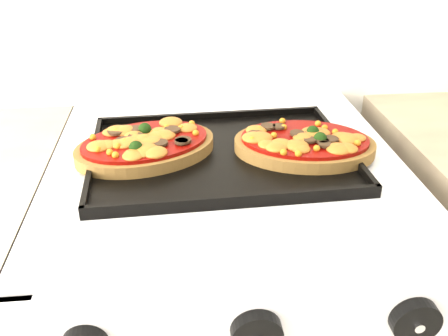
{
  "coord_description": "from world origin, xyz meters",
  "views": [
    {
      "loc": [
        -0.13,
        0.96,
        1.3
      ],
      "look_at": [
        -0.06,
        1.65,
        0.92
      ],
      "focal_mm": 40.0,
      "sensor_mm": 36.0,
      "label": 1
    }
  ],
  "objects": [
    {
      "name": "baking_tray",
      "position": [
        -0.06,
        1.7,
        0.92
      ],
      "size": [
        0.44,
        0.33,
        0.02
      ],
      "primitive_type": "cube",
      "rotation": [
        0.0,
        0.0,
        0.03
      ],
      "color": "black",
      "rests_on": "stove"
    },
    {
      "name": "pizza_left",
      "position": [
        -0.18,
        1.71,
        0.94
      ],
      "size": [
        0.28,
        0.23,
        0.03
      ],
      "primitive_type": null,
      "rotation": [
        0.0,
        0.0,
        0.34
      ],
      "color": "brown",
      "rests_on": "baking_tray"
    },
    {
      "name": "knob_right",
      "position": [
        0.14,
        1.37,
        0.85
      ],
      "size": [
        0.06,
        0.02,
        0.06
      ],
      "primitive_type": "cylinder",
      "rotation": [
        1.57,
        0.0,
        0.0
      ],
      "color": "black",
      "rests_on": "control_panel"
    },
    {
      "name": "control_panel",
      "position": [
        -0.05,
        1.39,
        0.85
      ],
      "size": [
        0.6,
        0.02,
        0.09
      ],
      "primitive_type": "cube",
      "color": "white",
      "rests_on": "stove"
    },
    {
      "name": "knob_center",
      "position": [
        -0.05,
        1.37,
        0.85
      ],
      "size": [
        0.06,
        0.02,
        0.06
      ],
      "primitive_type": "cylinder",
      "rotation": [
        1.57,
        0.0,
        0.0
      ],
      "color": "black",
      "rests_on": "control_panel"
    },
    {
      "name": "pizza_right",
      "position": [
        0.08,
        1.69,
        0.94
      ],
      "size": [
        0.26,
        0.21,
        0.03
      ],
      "primitive_type": null,
      "rotation": [
        0.0,
        0.0,
        -0.19
      ],
      "color": "brown",
      "rests_on": "baking_tray"
    }
  ]
}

